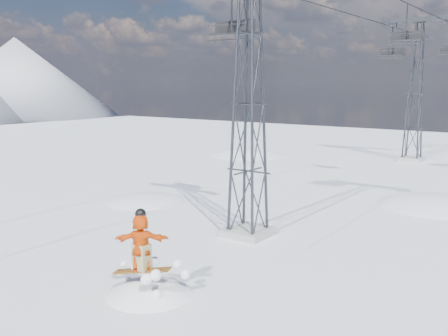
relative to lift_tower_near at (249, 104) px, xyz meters
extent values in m
plane|color=white|center=(-0.80, -8.00, -5.47)|extent=(120.00, 120.00, 0.00)
sphere|color=white|center=(-7.80, 2.00, -13.12)|extent=(16.00, 16.00, 16.00)
sphere|color=white|center=(-12.80, 20.00, -15.87)|extent=(22.00, 22.00, 22.00)
cube|color=#999999|center=(0.00, 0.00, -5.32)|extent=(1.80, 1.80, 0.30)
cube|color=#999999|center=(0.00, 25.00, -5.32)|extent=(1.80, 1.80, 0.30)
cube|color=#32343A|center=(0.00, 25.00, 5.78)|extent=(5.00, 0.35, 0.35)
cube|color=#32343A|center=(-2.20, 25.00, 5.58)|extent=(0.80, 0.25, 0.50)
cylinder|color=black|center=(-2.20, 11.50, 5.38)|extent=(0.06, 51.00, 0.06)
cone|color=slate|center=(-78.80, 40.00, 2.03)|extent=(38.00, 38.00, 15.00)
cube|color=#C4751A|center=(0.75, -7.00, -4.62)|extent=(1.78, 0.90, 0.32)
imported|color=#F1540A|center=(0.75, -7.00, -3.74)|extent=(1.59, 1.36, 1.72)
cube|color=#9B915F|center=(0.75, -7.00, -4.21)|extent=(0.61, 0.58, 0.79)
sphere|color=black|center=(0.75, -7.00, -2.90)|extent=(0.32, 0.32, 0.32)
cylinder|color=black|center=(-2.20, 1.98, 4.20)|extent=(0.09, 0.09, 2.36)
cube|color=black|center=(-2.20, 1.98, 3.02)|extent=(2.15, 0.48, 0.09)
cube|color=black|center=(-2.20, 2.22, 3.34)|extent=(2.15, 0.06, 0.59)
cylinder|color=black|center=(-2.20, 1.71, 2.75)|extent=(2.15, 0.06, 0.06)
cylinder|color=black|center=(-2.20, 1.66, 3.40)|extent=(2.15, 0.05, 0.05)
cylinder|color=black|center=(2.20, 13.54, 4.35)|extent=(0.07, 0.07, 2.06)
cube|color=black|center=(2.20, 13.54, 3.33)|extent=(1.87, 0.42, 0.07)
cube|color=black|center=(2.20, 13.75, 3.61)|extent=(1.87, 0.06, 0.51)
cylinder|color=black|center=(2.20, 13.31, 3.09)|extent=(1.87, 0.06, 0.06)
cylinder|color=black|center=(2.20, 13.26, 3.65)|extent=(1.87, 0.05, 0.05)
cylinder|color=black|center=(-2.20, 25.34, 4.24)|extent=(0.08, 0.08, 2.28)
cube|color=black|center=(-2.20, 25.34, 3.11)|extent=(2.07, 0.47, 0.08)
cube|color=black|center=(-2.20, 25.57, 3.42)|extent=(2.07, 0.06, 0.57)
cylinder|color=black|center=(-2.20, 25.08, 2.85)|extent=(2.07, 0.06, 0.06)
cylinder|color=black|center=(-2.20, 25.03, 3.47)|extent=(2.07, 0.05, 0.05)
camera|label=1|loc=(10.83, -17.04, 0.85)|focal=40.00mm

